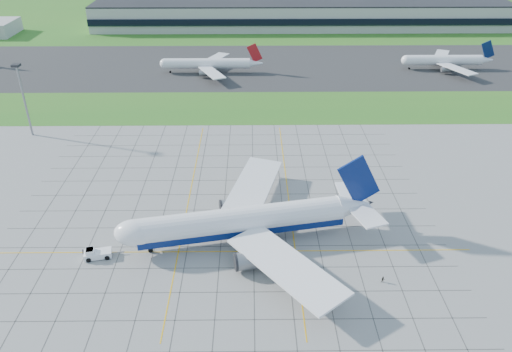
{
  "coord_description": "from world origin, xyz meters",
  "views": [
    {
      "loc": [
        7.52,
        -96.82,
        74.73
      ],
      "look_at": [
        8.84,
        22.18,
        7.0
      ],
      "focal_mm": 35.0,
      "sensor_mm": 36.0,
      "label": 1
    }
  ],
  "objects_px": {
    "airliner": "(244,221)",
    "distant_jet_1": "(209,63)",
    "crew_far": "(383,280)",
    "distant_jet_2": "(445,60)",
    "pushback_tug": "(96,253)",
    "crew_near": "(83,252)",
    "light_mast": "(22,91)"
  },
  "relations": [
    {
      "from": "crew_near",
      "to": "crew_far",
      "type": "bearing_deg",
      "value": -60.95
    },
    {
      "from": "pushback_tug",
      "to": "distant_jet_1",
      "type": "distance_m",
      "value": 139.36
    },
    {
      "from": "pushback_tug",
      "to": "light_mast",
      "type": "bearing_deg",
      "value": 109.5
    },
    {
      "from": "distant_jet_1",
      "to": "crew_near",
      "type": "bearing_deg",
      "value": -98.27
    },
    {
      "from": "pushback_tug",
      "to": "distant_jet_2",
      "type": "bearing_deg",
      "value": 36.25
    },
    {
      "from": "crew_far",
      "to": "distant_jet_1",
      "type": "bearing_deg",
      "value": 114.78
    },
    {
      "from": "pushback_tug",
      "to": "crew_near",
      "type": "relative_size",
      "value": 5.92
    },
    {
      "from": "distant_jet_1",
      "to": "distant_jet_2",
      "type": "distance_m",
      "value": 113.82
    },
    {
      "from": "crew_near",
      "to": "crew_far",
      "type": "distance_m",
      "value": 69.47
    },
    {
      "from": "airliner",
      "to": "pushback_tug",
      "type": "distance_m",
      "value": 35.36
    },
    {
      "from": "light_mast",
      "to": "crew_far",
      "type": "height_order",
      "value": "light_mast"
    },
    {
      "from": "light_mast",
      "to": "distant_jet_2",
      "type": "xyz_separation_m",
      "value": [
        171.38,
        73.79,
        -11.69
      ]
    },
    {
      "from": "airliner",
      "to": "crew_far",
      "type": "bearing_deg",
      "value": -38.35
    },
    {
      "from": "crew_far",
      "to": "distant_jet_2",
      "type": "xyz_separation_m",
      "value": [
        65.01,
        152.06,
        3.71
      ]
    },
    {
      "from": "crew_near",
      "to": "distant_jet_2",
      "type": "height_order",
      "value": "distant_jet_2"
    },
    {
      "from": "crew_far",
      "to": "distant_jet_1",
      "type": "height_order",
      "value": "distant_jet_1"
    },
    {
      "from": "light_mast",
      "to": "pushback_tug",
      "type": "bearing_deg",
      "value": -59.16
    },
    {
      "from": "pushback_tug",
      "to": "distant_jet_2",
      "type": "height_order",
      "value": "distant_jet_2"
    },
    {
      "from": "distant_jet_1",
      "to": "distant_jet_2",
      "type": "bearing_deg",
      "value": 2.16
    },
    {
      "from": "light_mast",
      "to": "crew_far",
      "type": "relative_size",
      "value": 16.53
    },
    {
      "from": "pushback_tug",
      "to": "crew_near",
      "type": "xyz_separation_m",
      "value": [
        -3.4,
        0.96,
        -0.35
      ]
    },
    {
      "from": "crew_far",
      "to": "light_mast",
      "type": "bearing_deg",
      "value": 150.18
    },
    {
      "from": "pushback_tug",
      "to": "crew_near",
      "type": "bearing_deg",
      "value": 152.98
    },
    {
      "from": "airliner",
      "to": "distant_jet_1",
      "type": "distance_m",
      "value": 133.3
    },
    {
      "from": "pushback_tug",
      "to": "distant_jet_1",
      "type": "relative_size",
      "value": 0.2
    },
    {
      "from": "light_mast",
      "to": "distant_jet_1",
      "type": "relative_size",
      "value": 0.55
    },
    {
      "from": "distant_jet_1",
      "to": "distant_jet_2",
      "type": "relative_size",
      "value": 1.08
    },
    {
      "from": "crew_near",
      "to": "distant_jet_2",
      "type": "bearing_deg",
      "value": -5.69
    },
    {
      "from": "airliner",
      "to": "light_mast",
      "type": "bearing_deg",
      "value": 129.05
    },
    {
      "from": "airliner",
      "to": "crew_near",
      "type": "xyz_separation_m",
      "value": [
        -37.91,
        -5.3,
        -4.83
      ]
    },
    {
      "from": "pushback_tug",
      "to": "crew_far",
      "type": "height_order",
      "value": "pushback_tug"
    },
    {
      "from": "distant_jet_1",
      "to": "crew_far",
      "type": "bearing_deg",
      "value": -71.75
    }
  ]
}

